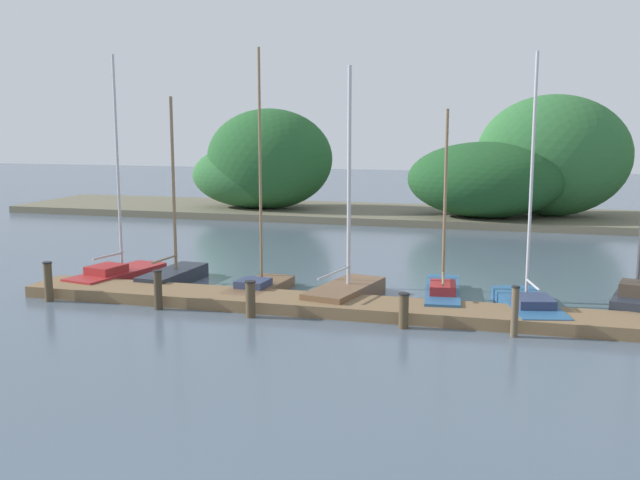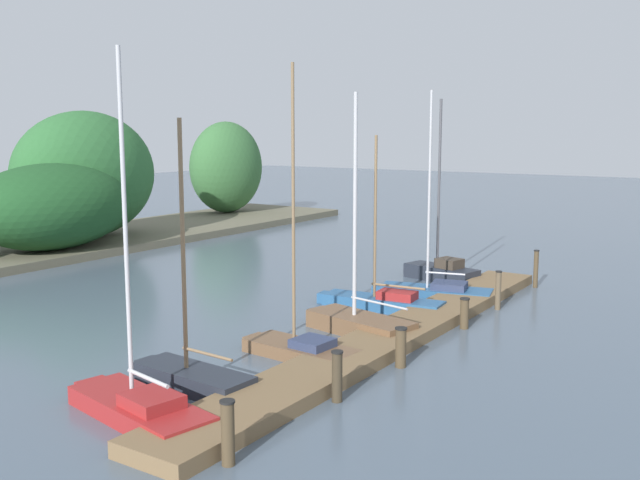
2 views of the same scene
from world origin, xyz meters
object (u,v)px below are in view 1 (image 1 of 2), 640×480
Objects in this scene: sailboat_4 at (443,291)px; mooring_piling_0 at (48,281)px; sailboat_0 at (119,272)px; mooring_piling_2 at (250,299)px; sailboat_6 at (636,296)px; sailboat_2 at (260,284)px; sailboat_3 at (347,289)px; mooring_piling_3 at (404,311)px; sailboat_5 at (528,302)px; sailboat_1 at (175,273)px; mooring_piling_1 at (158,290)px; mooring_piling_4 at (515,311)px.

mooring_piling_0 is (-11.72, -3.29, 0.31)m from sailboat_4.
sailboat_0 is 7.36× the size of mooring_piling_2.
sailboat_2 is at bearing 108.45° from sailboat_6.
sailboat_6 is 6.92× the size of mooring_piling_2.
sailboat_0 is 0.99× the size of sailboat_2.
sailboat_3 is 7.42× the size of mooring_piling_3.
sailboat_5 is at bearing 18.90° from mooring_piling_2.
sailboat_6 is (14.73, 0.18, 0.11)m from sailboat_1.
sailboat_6 is at bearing -85.61° from sailboat_1.
sailboat_1 reaches higher than mooring_piling_0.
mooring_piling_4 is (10.16, -0.08, 0.08)m from mooring_piling_1.
sailboat_3 is 6.81× the size of mooring_piling_2.
mooring_piling_3 is (8.46, -3.44, 0.14)m from sailboat_1.
sailboat_3 reaches higher than mooring_piling_1.
mooring_piling_4 is (5.03, -2.59, 0.29)m from sailboat_3.
mooring_piling_4 is at bearing -0.32° from mooring_piling_0.
sailboat_5 is 6.01× the size of mooring_piling_0.
mooring_piling_4 is at bearing -0.63° from mooring_piling_3.
mooring_piling_0 reaches higher than mooring_piling_2.
sailboat_6 is 14.03m from mooring_piling_1.
mooring_piling_1 is (3.74, 0.00, -0.03)m from mooring_piling_0.
sailboat_3 is at bearing 15.85° from mooring_piling_0.
sailboat_5 is (13.64, -0.54, -0.03)m from sailboat_0.
sailboat_0 is 8.28m from sailboat_3.
sailboat_5 reaches higher than mooring_piling_3.
mooring_piling_1 is at bearing 179.64° from mooring_piling_3.
sailboat_6 is at bearing 11.68° from mooring_piling_0.
sailboat_5 is at bearing 9.96° from mooring_piling_0.
sailboat_6 is at bearing -70.65° from sailboat_3.
mooring_piling_3 is at bearing -95.26° from sailboat_0.
mooring_piling_0 is 1.28× the size of mooring_piling_3.
mooring_piling_0 is 1.18× the size of mooring_piling_2.
sailboat_3 reaches higher than mooring_piling_3.
sailboat_0 is 16.71m from sailboat_6.
sailboat_2 is 8.29m from sailboat_5.
sailboat_3 is at bearing 76.11° from sailboat_5.
mooring_piling_2 is at bearing 117.91° from sailboat_4.
mooring_piling_0 is (-17.30, -3.58, 0.17)m from sailboat_6.
sailboat_3 is at bearing 152.74° from mooring_piling_4.
sailboat_0 is at bearing 85.39° from sailboat_4.
sailboat_6 reaches higher than sailboat_3.
sailboat_4 is at bearing -87.00° from sailboat_1.
sailboat_1 is at bearing 83.41° from sailboat_4.
sailboat_4 is at bearing 122.93° from mooring_piling_4.
mooring_piling_3 is (11.03, -0.05, -0.14)m from mooring_piling_0.
mooring_piling_0 reaches higher than mooring_piling_3.
sailboat_4 is (9.15, -0.11, -0.03)m from sailboat_1.
sailboat_4 is (2.86, 0.77, -0.07)m from sailboat_3.
sailboat_4 is 6.11× the size of mooring_piling_3.
mooring_piling_3 is (10.43, -3.08, 0.15)m from sailboat_0.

